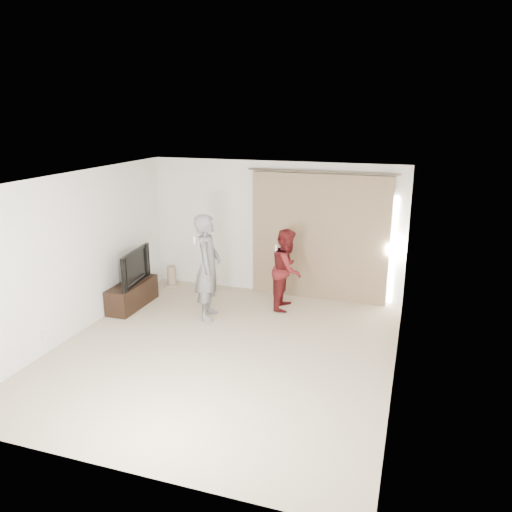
# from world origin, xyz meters

# --- Properties ---
(floor) EXTENTS (5.50, 5.50, 0.00)m
(floor) POSITION_xyz_m (0.00, 0.00, 0.00)
(floor) COLOR #BDA68E
(floor) RESTS_ON ground
(wall_back) EXTENTS (5.00, 0.04, 2.60)m
(wall_back) POSITION_xyz_m (0.00, 2.75, 1.30)
(wall_back) COLOR white
(wall_back) RESTS_ON ground
(wall_left) EXTENTS (0.04, 5.50, 2.60)m
(wall_left) POSITION_xyz_m (-2.50, -0.00, 1.30)
(wall_left) COLOR white
(wall_left) RESTS_ON ground
(ceiling) EXTENTS (5.00, 5.50, 0.01)m
(ceiling) POSITION_xyz_m (0.00, 0.00, 2.60)
(ceiling) COLOR silver
(ceiling) RESTS_ON wall_back
(curtain) EXTENTS (2.80, 0.11, 2.46)m
(curtain) POSITION_xyz_m (0.91, 2.68, 1.20)
(curtain) COLOR #98795D
(curtain) RESTS_ON ground
(tv_console) EXTENTS (0.41, 1.20, 0.46)m
(tv_console) POSITION_xyz_m (-2.27, 1.17, 0.23)
(tv_console) COLOR black
(tv_console) RESTS_ON ground
(tv) EXTENTS (0.27, 1.11, 0.63)m
(tv) POSITION_xyz_m (-2.27, 1.17, 0.78)
(tv) COLOR black
(tv) RESTS_ON tv_console
(scratching_post) EXTENTS (0.32, 0.32, 0.42)m
(scratching_post) POSITION_xyz_m (-2.10, 2.40, 0.17)
(scratching_post) COLOR tan
(scratching_post) RESTS_ON ground
(person_man) EXTENTS (0.58, 0.75, 1.84)m
(person_man) POSITION_xyz_m (-0.72, 1.15, 0.92)
(person_man) COLOR slate
(person_man) RESTS_ON ground
(person_woman) EXTENTS (0.59, 0.74, 1.49)m
(person_woman) POSITION_xyz_m (0.47, 2.00, 0.74)
(person_woman) COLOR #591517
(person_woman) RESTS_ON ground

